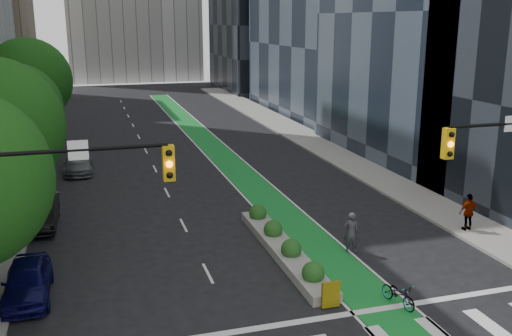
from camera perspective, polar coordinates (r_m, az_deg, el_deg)
sidewalk_left at (r=42.14m, az=-22.88°, el=-0.57°), size 3.60×90.00×0.15m
sidewalk_right at (r=45.83m, az=7.80°, el=1.61°), size 3.60×90.00×0.15m
bike_lane_paint at (r=47.77m, az=-4.39°, el=2.15°), size 2.20×70.00×0.01m
tree_midfar at (r=38.19m, az=-22.84°, el=5.45°), size 5.60×5.60×7.76m
tree_far at (r=47.99m, az=-21.79°, el=8.10°), size 6.60×6.60×9.00m
signal_left at (r=17.07m, az=-21.97°, el=-5.30°), size 6.14×0.51×7.20m
median_planter at (r=25.99m, az=2.74°, el=-7.81°), size 1.20×10.26×1.10m
bicycle at (r=22.23m, az=14.06°, el=-12.11°), size 0.96×1.80×0.90m
cyclist at (r=26.27m, az=9.50°, el=-6.38°), size 0.81×0.67×1.92m
parked_car_left_near at (r=23.60m, az=-21.90°, el=-10.41°), size 1.72×4.22×1.43m
parked_car_left_mid at (r=31.17m, az=-20.75°, el=-4.15°), size 1.71×4.65×1.52m
parked_car_left_far at (r=41.33m, az=-17.34°, el=0.48°), size 1.93×4.59×1.32m
pedestrian_far at (r=30.11m, az=20.50°, el=-4.14°), size 1.09×0.46×1.86m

